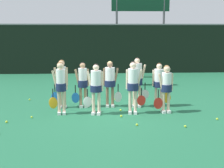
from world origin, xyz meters
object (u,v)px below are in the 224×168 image
bench_courtside (152,77)px  player_2 (133,83)px  tennis_ball_6 (6,122)px  player_0 (61,84)px  tennis_ball_8 (217,119)px  player_4 (62,80)px  scoreboard (141,6)px  tennis_ball_7 (32,117)px  player_7 (137,78)px  tennis_ball_0 (137,125)px  player_1 (96,85)px  tennis_ball_2 (121,110)px  tennis_ball_3 (115,99)px  player_5 (83,81)px  tennis_ball_1 (185,126)px  player_3 (166,85)px  tennis_ball_9 (121,116)px  player_6 (110,80)px  player_8 (159,81)px  tennis_ball_5 (30,100)px

bench_courtside → player_2: 5.54m
player_2 → tennis_ball_6: size_ratio=25.01×
player_0 → tennis_ball_8: 5.15m
player_4 → tennis_ball_8: size_ratio=25.26×
scoreboard → tennis_ball_7: scoreboard is taller
player_7 → tennis_ball_8: player_7 is taller
tennis_ball_0 → player_1: bearing=132.4°
tennis_ball_2 → tennis_ball_8: bearing=-22.8°
tennis_ball_3 → tennis_ball_6: size_ratio=0.95×
player_2 → player_5: player_2 is taller
tennis_ball_1 → tennis_ball_3: bearing=116.8°
player_0 → player_7: (2.65, 0.82, 0.03)m
tennis_ball_1 → tennis_ball_7: tennis_ball_1 is taller
scoreboard → player_3: size_ratio=3.36×
player_7 → tennis_ball_1: (1.09, -2.44, -1.04)m
player_4 → tennis_ball_6: (-1.52, -1.76, -0.99)m
player_5 → tennis_ball_2: player_5 is taller
scoreboard → tennis_ball_9: (-2.18, -11.05, -4.24)m
player_5 → player_3: bearing=-28.5°
player_4 → tennis_ball_6: bearing=-121.4°
player_6 → tennis_ball_9: 1.70m
tennis_ball_8 → tennis_ball_9: same height
player_2 → player_7: size_ratio=0.98×
player_8 → tennis_ball_6: bearing=-152.8°
scoreboard → tennis_ball_0: (-1.79, -11.99, -4.24)m
player_4 → tennis_ball_2: bearing=-6.2°
player_2 → player_8: size_ratio=1.10×
player_8 → tennis_ball_7: (-4.37, -1.26, -0.91)m
player_8 → tennis_ball_6: player_8 is taller
player_3 → player_6: player_6 is taller
player_1 → tennis_ball_1: 3.16m
player_6 → tennis_ball_3: (0.25, 1.08, -0.96)m
player_0 → tennis_ball_6: bearing=-155.5°
player_2 → tennis_ball_9: 1.18m
tennis_ball_1 → scoreboard: bearing=88.1°
tennis_ball_6 → tennis_ball_3: bearing=39.5°
player_1 → player_3: player_1 is taller
player_0 → player_5: (0.69, 0.90, -0.08)m
player_7 → tennis_ball_5: (-4.13, 1.29, -1.04)m
tennis_ball_1 → tennis_ball_9: bearing=146.8°
player_3 → tennis_ball_6: size_ratio=22.99×
player_7 → tennis_ball_1: bearing=-63.4°
player_3 → player_4: 3.68m
player_5 → player_6: 0.99m
player_0 → tennis_ball_6: size_ratio=24.85×
player_6 → tennis_ball_7: player_6 is taller
player_4 → player_8: bearing=9.0°
scoreboard → player_8: size_ratio=3.40×
player_4 → tennis_ball_7: bearing=-114.3°
tennis_ball_0 → tennis_ball_1: size_ratio=1.03×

